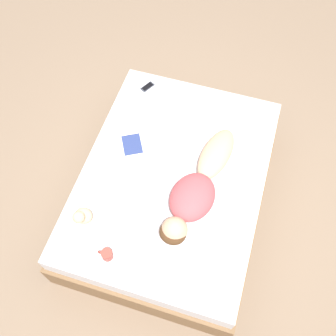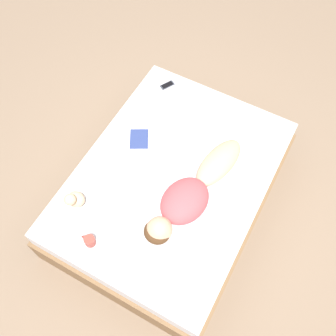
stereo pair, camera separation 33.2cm
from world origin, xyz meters
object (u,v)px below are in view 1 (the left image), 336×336
coffee_mug (107,254)px  cell_phone (147,87)px  person (196,190)px  open_magazine (146,142)px

coffee_mug → cell_phone: coffee_mug is taller
person → open_magazine: 0.68m
cell_phone → coffee_mug: bearing=127.3°
person → cell_phone: 1.24m
cell_phone → open_magazine: bearing=136.1°
person → coffee_mug: bearing=64.4°
coffee_mug → open_magazine: bearing=-87.0°
open_magazine → coffee_mug: (-0.06, 1.07, 0.04)m
cell_phone → person: bearing=156.4°
person → open_magazine: (0.56, -0.37, -0.09)m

